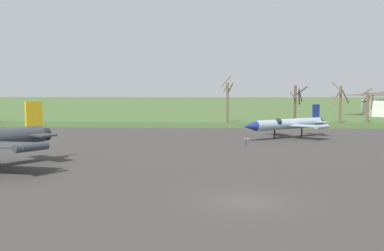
{
  "coord_description": "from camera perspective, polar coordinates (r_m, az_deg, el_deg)",
  "views": [
    {
      "loc": [
        -1.81,
        -25.03,
        6.43
      ],
      "look_at": [
        -3.96,
        17.07,
        2.91
      ],
      "focal_mm": 41.84,
      "sensor_mm": 36.0,
      "label": 1
    }
  ],
  "objects": [
    {
      "name": "ground_plane",
      "position": [
        25.91,
        6.93,
        -9.63
      ],
      "size": [
        600.0,
        600.0,
        0.0
      ],
      "primitive_type": "plane",
      "color": "#425B2D"
    },
    {
      "name": "bare_tree_far_right",
      "position": [
        90.59,
        21.47,
        2.44
      ],
      "size": [
        2.37,
        2.29,
        6.57
      ],
      "color": "brown",
      "rests_on": "ground"
    },
    {
      "name": "bare_tree_center",
      "position": [
        83.32,
        13.12,
        2.92
      ],
      "size": [
        3.15,
        3.51,
        6.96
      ],
      "color": "brown",
      "rests_on": "ground"
    },
    {
      "name": "jet_fighter_rear_left",
      "position": [
        58.33,
        11.92,
        0.21
      ],
      "size": [
        12.0,
        10.13,
        4.27
      ],
      "color": "#8EA3B2",
      "rests_on": "ground"
    },
    {
      "name": "bare_tree_right_of_center",
      "position": [
        86.51,
        18.37,
        2.88
      ],
      "size": [
        3.22,
        3.03,
        7.57
      ],
      "color": "brown",
      "rests_on": "ground"
    },
    {
      "name": "info_placard_rear_left",
      "position": [
        50.6,
        6.9,
        -1.94
      ],
      "size": [
        0.64,
        0.34,
        0.86
      ],
      "color": "black",
      "rests_on": "ground"
    },
    {
      "name": "asphalt_apron",
      "position": [
        42.97,
        5.31,
        -3.82
      ],
      "size": [
        105.09,
        58.05,
        0.05
      ],
      "primitive_type": "cube",
      "color": "#383533",
      "rests_on": "ground"
    },
    {
      "name": "grass_verge_strip",
      "position": [
        77.76,
        4.24,
        0.03
      ],
      "size": [
        165.09,
        12.0,
        0.06
      ],
      "primitive_type": "cube",
      "color": "#365024",
      "rests_on": "ground"
    },
    {
      "name": "bare_tree_left_of_center",
      "position": [
        83.75,
        4.55,
        3.28
      ],
      "size": [
        2.37,
        1.47,
        8.8
      ],
      "color": "brown",
      "rests_on": "ground"
    }
  ]
}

